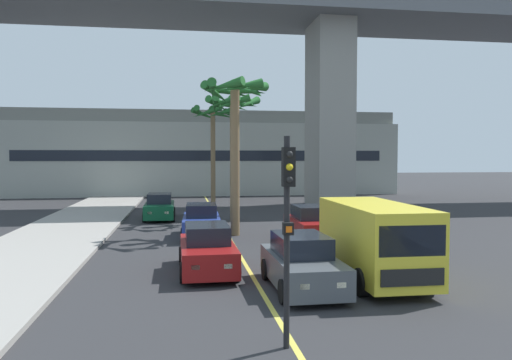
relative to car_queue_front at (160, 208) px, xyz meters
name	(u,v)px	position (x,y,z in m)	size (l,w,h in m)	color
lane_stripe_center	(226,232)	(3.53, -5.69, -0.72)	(0.14, 56.00, 0.01)	#DBCC4C
bridge_overpass	(221,9)	(4.32, 6.84, 14.00)	(87.51, 8.00, 18.27)	slate
pier_building_backdrop	(203,154)	(3.53, 20.89, 3.36)	(38.83, 8.04, 8.27)	#ADB2A8
car_queue_front	(160,208)	(0.00, 0.00, 0.00)	(1.85, 4.11, 1.56)	#0C4728
car_queue_second	(311,224)	(7.12, -8.62, 0.00)	(1.84, 4.10, 1.56)	maroon
car_queue_third	(201,222)	(2.24, -6.99, 0.00)	(1.95, 4.16, 1.56)	navy
car_queue_fourth	(302,264)	(4.71, -16.64, 0.00)	(1.88, 4.12, 1.56)	#4C5156
car_queue_fifth	(207,250)	(2.14, -14.14, 0.00)	(1.87, 4.12, 1.56)	maroon
delivery_van	(374,239)	(7.13, -16.03, 0.57)	(2.20, 5.27, 2.36)	yellow
traffic_light_median_near	(288,212)	(3.36, -20.92, 1.99)	(0.24, 0.37, 4.20)	black
palm_tree_near_median	(233,115)	(4.29, -1.59, 5.47)	(3.30, 3.30, 7.42)	brown
palm_tree_mid_median	(235,110)	(3.88, -6.71, 5.32)	(3.37, 3.37, 7.50)	brown
palm_tree_far_median	(213,124)	(3.71, 7.04, 5.52)	(3.42, 3.54, 7.65)	brown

